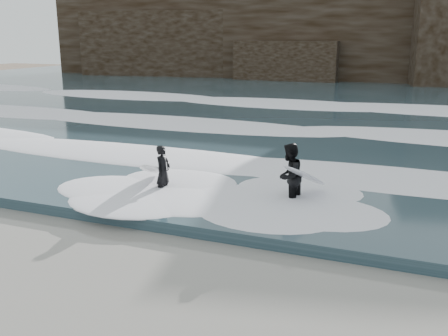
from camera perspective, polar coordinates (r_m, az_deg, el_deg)
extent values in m
plane|color=brown|center=(9.17, -11.36, -14.86)|extent=(120.00, 120.00, 0.00)
cube|color=#273C46|center=(36.15, 14.41, 7.52)|extent=(90.00, 52.00, 0.30)
cube|color=black|center=(52.79, 17.29, 14.80)|extent=(70.00, 9.00, 10.00)
ellipsoid|color=white|center=(16.74, 5.36, 0.65)|extent=(60.00, 3.20, 0.20)
ellipsoid|color=white|center=(23.40, 10.22, 4.62)|extent=(60.00, 4.00, 0.24)
ellipsoid|color=white|center=(32.17, 13.49, 7.26)|extent=(60.00, 4.80, 0.30)
imported|color=black|center=(14.24, -6.97, -0.45)|extent=(0.42, 0.59, 1.53)
ellipsoid|color=white|center=(14.46, -8.28, -0.13)|extent=(1.27, 2.14, 0.86)
imported|color=black|center=(13.33, 7.46, -0.95)|extent=(0.81, 0.97, 1.79)
ellipsoid|color=white|center=(13.22, 9.23, -0.86)|extent=(1.19, 1.94, 0.97)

